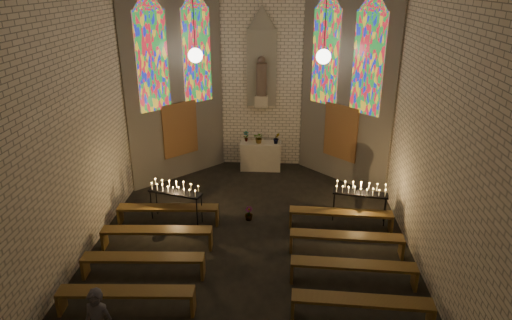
% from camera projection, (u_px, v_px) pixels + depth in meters
% --- Properties ---
extents(floor, '(12.00, 12.00, 0.00)m').
position_uv_depth(floor, '(250.00, 255.00, 11.25)').
color(floor, black).
rests_on(floor, ground).
extents(room, '(8.22, 12.43, 7.00)m').
position_uv_depth(room, '(258.00, 77.00, 12.98)').
color(room, beige).
rests_on(room, ground).
extents(altar, '(1.40, 0.60, 1.00)m').
position_uv_depth(altar, '(261.00, 156.00, 16.11)').
color(altar, beige).
rests_on(altar, ground).
extents(flower_vase_left, '(0.22, 0.17, 0.38)m').
position_uv_depth(flower_vase_left, '(246.00, 136.00, 15.97)').
color(flower_vase_left, '#4C723F').
rests_on(flower_vase_left, altar).
extents(flower_vase_center, '(0.41, 0.37, 0.40)m').
position_uv_depth(flower_vase_center, '(259.00, 138.00, 15.78)').
color(flower_vase_center, '#4C723F').
rests_on(flower_vase_center, altar).
extents(flower_vase_right, '(0.26, 0.23, 0.39)m').
position_uv_depth(flower_vase_right, '(277.00, 138.00, 15.74)').
color(flower_vase_right, '#4C723F').
rests_on(flower_vase_right, altar).
extents(aisle_flower_pot, '(0.29, 0.29, 0.40)m').
position_uv_depth(aisle_flower_pot, '(249.00, 214.00, 12.80)').
color(aisle_flower_pot, '#4C723F').
rests_on(aisle_flower_pot, ground).
extents(votive_stand_left, '(1.56, 0.78, 1.12)m').
position_uv_depth(votive_stand_left, '(175.00, 190.00, 12.49)').
color(votive_stand_left, black).
rests_on(votive_stand_left, ground).
extents(votive_stand_right, '(1.52, 0.60, 1.09)m').
position_uv_depth(votive_stand_right, '(361.00, 191.00, 12.48)').
color(votive_stand_right, black).
rests_on(votive_stand_right, ground).
extents(pew_left_0, '(2.77, 0.52, 0.53)m').
position_uv_depth(pew_left_0, '(168.00, 210.00, 12.53)').
color(pew_left_0, brown).
rests_on(pew_left_0, ground).
extents(pew_right_0, '(2.77, 0.52, 0.53)m').
position_uv_depth(pew_right_0, '(341.00, 214.00, 12.28)').
color(pew_right_0, brown).
rests_on(pew_right_0, ground).
extents(pew_left_1, '(2.77, 0.52, 0.53)m').
position_uv_depth(pew_left_1, '(157.00, 232.00, 11.42)').
color(pew_left_1, brown).
rests_on(pew_left_1, ground).
extents(pew_right_1, '(2.77, 0.52, 0.53)m').
position_uv_depth(pew_right_1, '(346.00, 238.00, 11.17)').
color(pew_right_1, brown).
rests_on(pew_right_1, ground).
extents(pew_left_2, '(2.77, 0.52, 0.53)m').
position_uv_depth(pew_left_2, '(143.00, 260.00, 10.31)').
color(pew_left_2, brown).
rests_on(pew_left_2, ground).
extents(pew_right_2, '(2.77, 0.52, 0.53)m').
position_uv_depth(pew_right_2, '(353.00, 267.00, 10.06)').
color(pew_right_2, brown).
rests_on(pew_right_2, ground).
extents(pew_left_3, '(2.77, 0.52, 0.53)m').
position_uv_depth(pew_left_3, '(126.00, 294.00, 9.20)').
color(pew_left_3, brown).
rests_on(pew_left_3, ground).
extents(pew_right_3, '(2.77, 0.52, 0.53)m').
position_uv_depth(pew_right_3, '(362.00, 303.00, 8.94)').
color(pew_right_3, brown).
rests_on(pew_right_3, ground).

